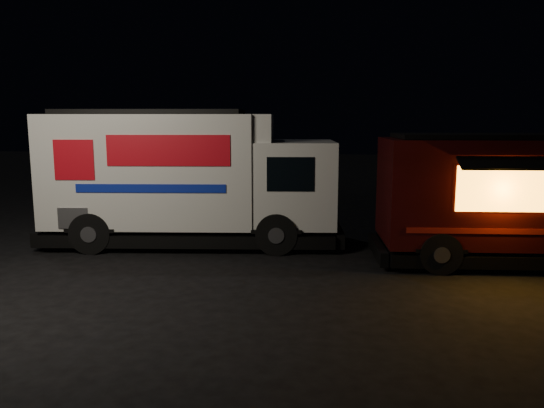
% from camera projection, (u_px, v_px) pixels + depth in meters
% --- Properties ---
extents(ground, '(80.00, 80.00, 0.00)m').
position_uv_depth(ground, '(200.00, 270.00, 11.60)').
color(ground, black).
rests_on(ground, ground).
extents(white_truck, '(8.00, 3.52, 3.51)m').
position_uv_depth(white_truck, '(193.00, 178.00, 13.90)').
color(white_truck, silver).
rests_on(white_truck, ground).
extents(red_truck, '(6.52, 2.88, 2.95)m').
position_uv_depth(red_truck, '(516.00, 199.00, 12.02)').
color(red_truck, '#32090A').
rests_on(red_truck, ground).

